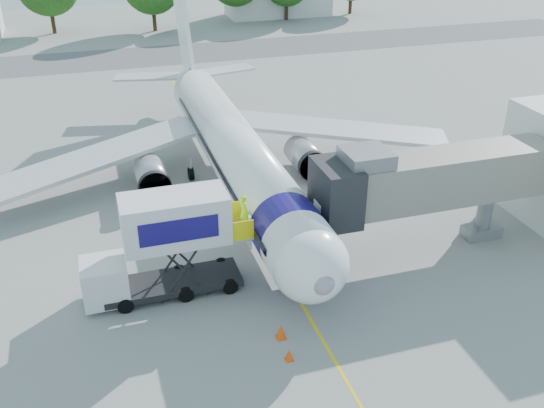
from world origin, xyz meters
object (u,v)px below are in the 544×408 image
object	(u,v)px
jet_bridge	(422,181)
catering_hiloader	(164,247)
ground_tug	(328,399)
aircraft	(232,147)

from	to	relation	value
jet_bridge	catering_hiloader	size ratio (longest dim) A/B	1.61
jet_bridge	catering_hiloader	bearing A→B (deg)	-179.99
catering_hiloader	ground_tug	distance (m)	11.28
jet_bridge	catering_hiloader	world-z (taller)	jet_bridge
jet_bridge	ground_tug	world-z (taller)	jet_bridge
aircraft	jet_bridge	xyz separation A→B (m)	(7.99, -11.12, 1.39)
jet_bridge	catering_hiloader	distance (m)	14.34
aircraft	jet_bridge	world-z (taller)	aircraft
catering_hiloader	ground_tug	size ratio (longest dim) A/B	2.20
aircraft	jet_bridge	size ratio (longest dim) A/B	2.71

